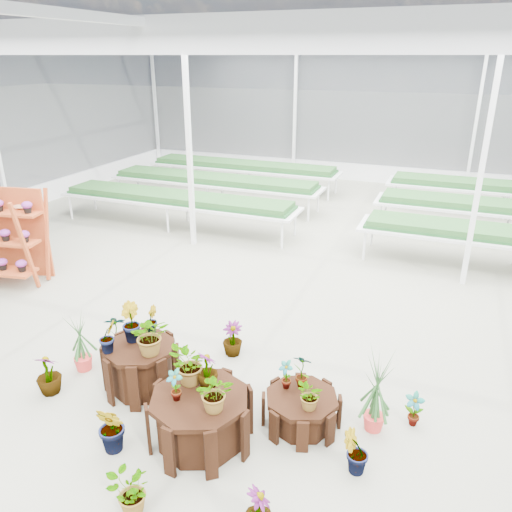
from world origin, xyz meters
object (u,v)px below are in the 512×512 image
at_px(plinth_tall, 141,367).
at_px(plinth_mid, 200,419).
at_px(plinth_low, 301,410).
at_px(bird_table, 31,232).

bearing_deg(plinth_tall, plinth_mid, -26.57).
bearing_deg(plinth_mid, plinth_low, 34.99).
relative_size(plinth_mid, bird_table, 0.70).
height_order(plinth_tall, bird_table, bird_table).
height_order(plinth_mid, plinth_low, plinth_mid).
bearing_deg(bird_table, plinth_tall, -33.12).
height_order(plinth_low, bird_table, bird_table).
xyz_separation_m(plinth_mid, bird_table, (-5.50, 3.16, 0.54)).
distance_m(plinth_mid, plinth_low, 1.23).
bearing_deg(plinth_mid, plinth_tall, 153.43).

